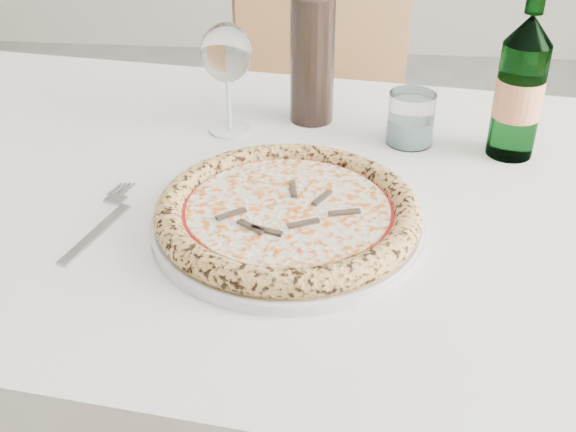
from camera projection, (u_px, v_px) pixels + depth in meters
The scene contains 9 objects.
dining_table at pixel (295, 242), 1.05m from camera, with size 1.55×1.02×0.76m.
chair_far at pixel (335, 108), 1.79m from camera, with size 0.58×0.58×0.93m.
plate at pixel (288, 223), 0.92m from camera, with size 0.35×0.35×0.02m.
pizza at pixel (288, 212), 0.91m from camera, with size 0.33×0.33×0.03m.
fork at pixel (102, 222), 0.93m from camera, with size 0.05×0.21×0.00m.
wine_glass at pixel (226, 55), 1.10m from camera, with size 0.08×0.08×0.18m.
tumbler at pixel (410, 122), 1.11m from camera, with size 0.07×0.07×0.08m.
beer_bottle at pixel (520, 87), 1.04m from camera, with size 0.07×0.07×0.27m.
wine_bottle at pixel (313, 47), 1.14m from camera, with size 0.07×0.07×0.29m.
Camera 1 is at (0.24, -0.59, 1.26)m, focal length 45.00 mm.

